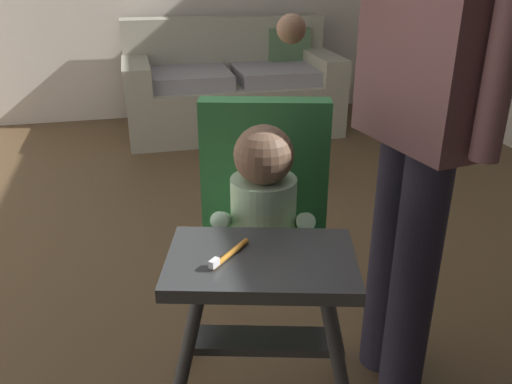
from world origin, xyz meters
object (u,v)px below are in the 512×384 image
Objects in this scene: toy_ball at (295,163)px; side_table at (416,82)px; adult_standing at (421,114)px; couch at (231,88)px; high_chair at (263,224)px; sippy_cup at (414,59)px.

side_table is (1.28, 0.87, 0.26)m from toy_ball.
adult_standing reaches higher than side_table.
couch is 3.06m from high_chair.
adult_standing is at bearing -0.00° from couch.
high_chair is 0.54m from adult_standing.
side_table is 0.20m from sippy_cup.
couch is 1.23m from toy_ball.
adult_standing is 3.15× the size of side_table.
toy_ball is at bearing -145.87° from side_table.
high_chair is at bearing -125.25° from sippy_cup.
toy_ball is at bearing 8.70° from couch.
adult_standing is 2.98m from sippy_cup.
couch is at bearing 167.02° from side_table.
sippy_cup is (-0.04, 0.00, 0.19)m from side_table.
high_chair is at bearing -8.90° from couch.
adult_standing is 16.36× the size of sippy_cup.
couch is at bearing -174.18° from high_chair.
adult_standing is 1.92m from toy_ball.
high_chair is 2.00m from toy_ball.
toy_ball is (0.65, 1.80, -0.56)m from high_chair.
sippy_cup is at bearing 159.46° from high_chair.
sippy_cup is at bearing 180.00° from side_table.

